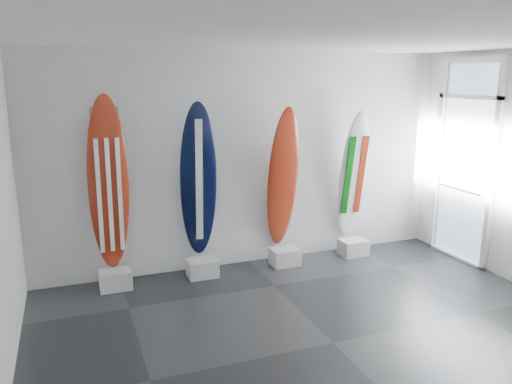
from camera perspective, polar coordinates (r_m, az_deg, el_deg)
name	(u,v)px	position (r m, az deg, el deg)	size (l,w,h in m)	color
floor	(333,343)	(5.40, 8.73, -16.58)	(6.00, 6.00, 0.00)	black
ceiling	(345,36)	(4.72, 10.03, 17.01)	(6.00, 6.00, 0.00)	white
wall_back	(249,161)	(7.08, -0.81, 3.59)	(6.00, 6.00, 0.00)	silver
display_block_usa	(116,280)	(6.75, -15.66, -9.57)	(0.40, 0.30, 0.24)	silver
surfboard_usa	(109,184)	(6.49, -16.40, 0.87)	(0.50, 0.08, 2.22)	maroon
display_block_navy	(202,268)	(6.92, -6.10, -8.57)	(0.40, 0.30, 0.24)	silver
surfboard_navy	(198,182)	(6.68, -6.56, 1.18)	(0.48, 0.08, 2.14)	black
display_block_swiss	(285,257)	(7.30, 3.28, -7.36)	(0.40, 0.30, 0.24)	silver
surfboard_swiss	(283,178)	(7.08, 3.07, 1.55)	(0.46, 0.08, 2.05)	maroon
display_block_italy	(353,247)	(7.81, 11.01, -6.20)	(0.40, 0.30, 0.24)	silver
surfboard_italy	(353,176)	(7.61, 10.97, 1.85)	(0.45, 0.08, 1.98)	white
wall_outlet	(71,260)	(6.94, -20.27, -7.26)	(0.09, 0.02, 0.13)	silver
glass_door	(465,164)	(7.85, 22.61, 2.97)	(0.12, 1.16, 2.85)	white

